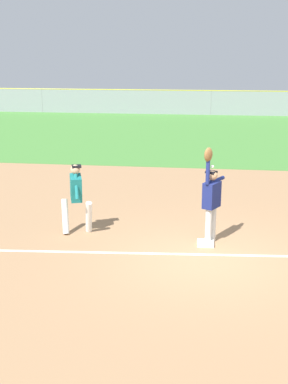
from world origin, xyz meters
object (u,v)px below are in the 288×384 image
(fielder, at_px, (211,196))
(parked_car_silver, at_px, (162,99))
(runner, at_px, (76,194))
(baseball, at_px, (213,166))
(first_base, at_px, (206,243))
(parked_car_tan, at_px, (79,98))
(parked_car_blue, at_px, (246,99))

(fielder, relative_size, parked_car_silver, 0.50)
(fielder, bearing_deg, runner, 24.81)
(runner, xyz_separation_m, baseball, (3.22, -0.31, 0.84))
(first_base, height_order, parked_car_tan, parked_car_tan)
(first_base, bearing_deg, fielder, 61.97)
(baseball, bearing_deg, parked_car_tan, 109.92)
(fielder, relative_size, runner, 1.33)
(runner, height_order, parked_car_silver, runner)
(fielder, relative_size, baseball, 30.81)
(baseball, bearing_deg, parked_car_blue, 84.88)
(runner, relative_size, parked_car_silver, 0.38)
(parked_car_tan, bearing_deg, baseball, -64.23)
(runner, distance_m, parked_car_blue, 29.43)
(parked_car_silver, distance_m, parked_car_blue, 6.50)
(fielder, distance_m, baseball, 0.72)
(fielder, distance_m, runner, 3.23)
(fielder, bearing_deg, first_base, 90.55)
(baseball, relative_size, parked_car_silver, 0.02)
(fielder, xyz_separation_m, parked_car_silver, (-3.87, 28.63, -0.45))
(first_base, xyz_separation_m, baseball, (0.09, 0.08, 1.80))
(runner, distance_m, baseball, 3.34)
(runner, bearing_deg, fielder, -22.20)
(baseball, bearing_deg, first_base, -139.59)
(parked_car_tan, height_order, parked_car_blue, same)
(runner, bearing_deg, first_base, -25.47)
(first_base, relative_size, parked_car_silver, 0.08)
(parked_car_blue, bearing_deg, runner, -102.36)
(first_base, distance_m, parked_car_tan, 30.59)
(parked_car_blue, bearing_deg, baseball, -96.05)
(fielder, relative_size, parked_car_blue, 0.51)
(parked_car_silver, bearing_deg, parked_car_blue, -1.44)
(parked_car_silver, bearing_deg, runner, -93.92)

